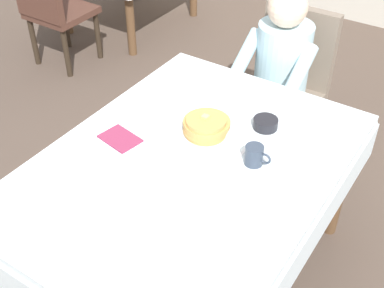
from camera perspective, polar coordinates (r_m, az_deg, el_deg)
ground_plane at (r=2.60m, az=-0.38°, el=-14.54°), size 14.00×14.00×0.00m
dining_table_main at (r=2.12m, az=-0.45°, el=-3.86°), size 1.12×1.52×0.74m
chair_diner at (r=3.06m, az=10.77°, el=7.36°), size 0.44×0.45×0.93m
diner_person at (r=2.87m, az=9.77°, el=8.43°), size 0.40×0.43×1.12m
plate_breakfast at (r=2.19m, az=1.47°, el=0.99°), size 0.28×0.28×0.02m
breakfast_stack at (r=2.16m, az=1.59°, el=2.05°), size 0.20×0.20×0.10m
cup_coffee at (r=2.04m, az=7.05°, el=-1.27°), size 0.11×0.08×0.08m
bowl_butter at (r=2.25m, az=8.27°, el=2.31°), size 0.11×0.11×0.04m
syrup_pitcher at (r=2.38m, az=-2.39°, el=5.37°), size 0.08×0.08×0.07m
fork_left_of_plate at (r=2.26m, az=-2.88°, el=2.23°), size 0.04×0.18×0.00m
knife_right_of_plate at (r=2.10m, az=5.56°, el=-1.15°), size 0.02×0.20×0.00m
spoon_near_edge at (r=1.98m, az=-2.11°, el=-3.81°), size 0.15×0.03×0.00m
napkin_folded at (r=2.19m, az=-8.10°, el=0.61°), size 0.19×0.15×0.01m
background_chair_empty at (r=4.12m, az=-15.69°, el=14.96°), size 0.44×0.45×0.93m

